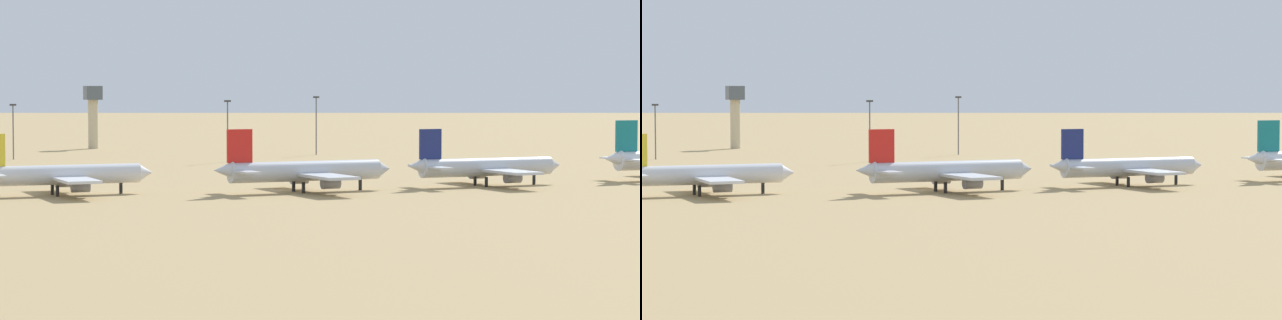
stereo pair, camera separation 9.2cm
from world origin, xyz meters
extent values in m
plane|color=tan|center=(0.00, 0.00, 0.00)|extent=(4000.00, 4000.00, 0.00)
pyramid|color=slate|center=(483.25, 938.68, 59.94)|extent=(452.68, 431.19, 119.88)
cylinder|color=silver|center=(-43.50, 3.31, 3.90)|extent=(29.73, 3.99, 3.71)
cone|color=silver|center=(-27.36, 3.46, 3.90)|extent=(2.82, 3.55, 3.53)
cube|color=silver|center=(-42.58, 3.32, 3.34)|extent=(6.59, 29.76, 0.52)
cylinder|color=slate|center=(-41.71, 10.29, 2.04)|extent=(3.36, 2.07, 2.04)
cylinder|color=slate|center=(-41.58, -3.63, 2.04)|extent=(3.36, 2.07, 2.04)
cylinder|color=black|center=(-32.22, 3.41, 1.02)|extent=(0.65, 0.65, 2.04)
cylinder|color=black|center=(-44.92, 5.52, 1.02)|extent=(0.65, 0.65, 2.04)
cylinder|color=black|center=(-44.88, 1.07, 1.02)|extent=(0.65, 0.65, 2.04)
cylinder|color=silver|center=(1.73, -6.70, 4.10)|extent=(31.37, 5.27, 3.90)
cone|color=silver|center=(18.69, -5.96, 4.10)|extent=(3.09, 3.83, 3.71)
cone|color=silver|center=(-15.24, -7.45, 4.68)|extent=(4.05, 3.49, 3.32)
cube|color=red|center=(-11.92, -7.30, 9.22)|extent=(5.09, 0.71, 6.34)
cube|color=silver|center=(-12.09, -3.40, 4.49)|extent=(3.41, 6.77, 0.35)
cube|color=silver|center=(-11.75, -11.20, 4.49)|extent=(3.41, 6.77, 0.35)
cube|color=silver|center=(2.70, -6.66, 3.51)|extent=(8.00, 31.49, 0.55)
cylinder|color=slate|center=(3.36, 0.70, 2.15)|extent=(3.60, 2.30, 2.15)
cylinder|color=slate|center=(4.00, -13.93, 2.15)|extent=(3.60, 2.30, 2.15)
cylinder|color=black|center=(13.58, -6.18, 1.07)|extent=(0.68, 0.68, 2.15)
cylinder|color=black|center=(0.16, -4.43, 1.07)|extent=(0.68, 0.68, 2.15)
cylinder|color=black|center=(0.37, -9.11, 1.07)|extent=(0.68, 0.68, 2.15)
cylinder|color=silver|center=(42.02, -6.01, 3.94)|extent=(30.11, 4.62, 3.75)
cone|color=silver|center=(58.33, -5.54, 3.94)|extent=(2.92, 3.64, 3.56)
cone|color=silver|center=(25.71, -6.48, 4.50)|extent=(3.84, 3.30, 3.19)
cube|color=navy|center=(28.89, -6.39, 8.86)|extent=(4.89, 0.61, 6.10)
cube|color=silver|center=(28.79, -2.64, 4.31)|extent=(3.18, 6.46, 0.34)
cube|color=silver|center=(29.00, -10.14, 4.31)|extent=(3.18, 6.46, 0.34)
cube|color=silver|center=(42.96, -5.98, 3.38)|extent=(7.24, 30.18, 0.53)
cylinder|color=slate|center=(43.69, 1.08, 2.06)|extent=(3.43, 2.16, 2.06)
cylinder|color=slate|center=(44.10, -12.98, 2.06)|extent=(3.43, 2.16, 2.06)
cylinder|color=black|center=(53.42, -5.68, 1.03)|extent=(0.66, 0.66, 2.06)
cylinder|color=black|center=(40.55, -3.80, 1.03)|extent=(0.66, 0.66, 2.06)
cylinder|color=black|center=(40.68, -8.30, 1.03)|extent=(0.66, 0.66, 2.06)
cone|color=silver|center=(73.39, -4.67, 4.96)|extent=(4.16, 3.54, 3.52)
cube|color=#14727A|center=(76.90, -4.65, 9.77)|extent=(5.38, 0.55, 6.72)
cube|color=silver|center=(76.88, -0.51, 4.76)|extent=(3.35, 7.05, 0.37)
cube|color=silver|center=(76.93, -8.79, 4.76)|extent=(3.35, 7.05, 0.37)
cylinder|color=#C6B793|center=(5.58, 188.08, 7.89)|extent=(3.20, 3.20, 15.79)
cube|color=#4C5660|center=(5.58, 188.08, 18.01)|extent=(5.20, 5.20, 4.45)
cylinder|color=#59595E|center=(-29.82, 132.52, 7.44)|extent=(0.36, 0.36, 14.89)
cube|color=#333333|center=(-29.82, 132.52, 15.14)|extent=(1.80, 0.50, 0.50)
cylinder|color=#59595E|center=(57.51, 124.60, 8.38)|extent=(0.36, 0.36, 16.77)
cube|color=#333333|center=(57.51, 124.60, 17.02)|extent=(1.80, 0.50, 0.50)
cylinder|color=#59595E|center=(21.32, 98.79, 8.04)|extent=(0.36, 0.36, 16.07)
cube|color=#333333|center=(21.32, 98.79, 16.32)|extent=(1.80, 0.50, 0.50)
camera|label=1|loc=(-98.48, -258.11, 21.06)|focal=78.77mm
camera|label=2|loc=(-98.40, -258.14, 21.06)|focal=78.77mm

